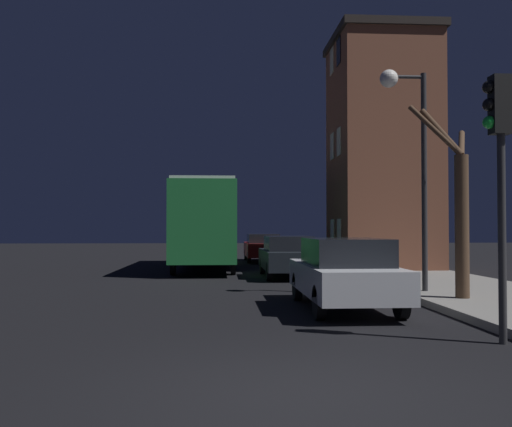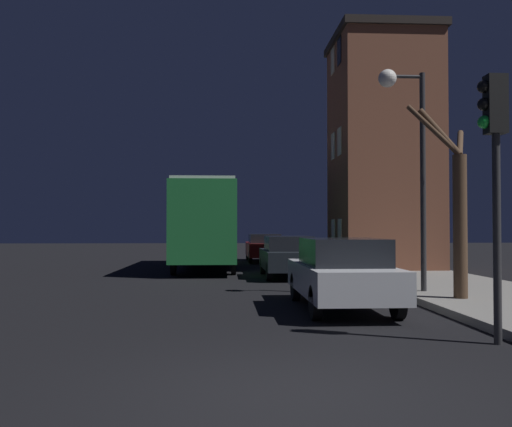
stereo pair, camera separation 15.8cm
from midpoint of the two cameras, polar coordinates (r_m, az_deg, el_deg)
ground_plane at (r=6.32m, az=4.60°, el=-17.53°), size 120.00×120.00×0.00m
brick_building at (r=24.06m, az=12.75°, el=6.21°), size 4.07×4.45×9.54m
streetlamp at (r=15.11m, az=15.08°, el=7.99°), size 1.20×0.46×5.62m
traffic_light at (r=9.43m, az=23.14°, el=5.87°), size 0.43×0.24×4.08m
bare_tree at (r=13.85m, az=19.75°, el=0.58°), size 1.60×1.23×4.52m
bus at (r=24.66m, az=-4.81°, el=-0.57°), size 2.44×10.04×3.58m
car_near_lane at (r=12.49m, az=8.87°, el=-5.80°), size 1.77×4.61×1.53m
car_mid_lane at (r=20.34m, az=3.40°, el=-4.22°), size 1.73×4.47×1.47m
car_far_lane at (r=29.73m, az=0.96°, el=-3.38°), size 1.75×4.59×1.44m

